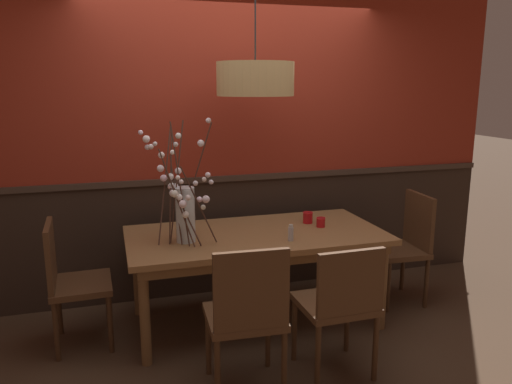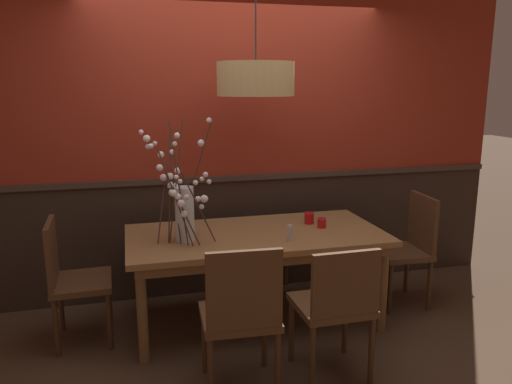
{
  "view_description": "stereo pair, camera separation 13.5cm",
  "coord_description": "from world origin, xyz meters",
  "px_view_note": "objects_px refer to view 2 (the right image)",
  "views": [
    {
      "loc": [
        -1.05,
        -3.52,
        1.85
      ],
      "look_at": [
        0.0,
        0.0,
        1.05
      ],
      "focal_mm": 35.0,
      "sensor_mm": 36.0,
      "label": 1
    },
    {
      "loc": [
        -0.92,
        -3.55,
        1.85
      ],
      "look_at": [
        0.0,
        0.0,
        1.05
      ],
      "focal_mm": 35.0,
      "sensor_mm": 36.0,
      "label": 2
    }
  ],
  "objects_px": {
    "chair_far_side_right": "(262,223)",
    "candle_holder_nearer_center": "(309,218)",
    "dining_table": "(256,242)",
    "vase_with_blossoms": "(183,207)",
    "candle_holder_nearer_edge": "(322,223)",
    "chair_far_side_left": "(202,228)",
    "condiment_bottle": "(290,233)",
    "chair_head_west_end": "(70,275)",
    "pendant_lamp": "(256,79)",
    "chair_near_side_right": "(336,303)",
    "chair_near_side_left": "(241,312)",
    "chair_head_east_end": "(409,243)"
  },
  "relations": [
    {
      "from": "dining_table",
      "to": "chair_far_side_left",
      "type": "relative_size",
      "value": 2.13
    },
    {
      "from": "dining_table",
      "to": "vase_with_blossoms",
      "type": "relative_size",
      "value": 2.24
    },
    {
      "from": "chair_far_side_right",
      "to": "candle_holder_nearer_center",
      "type": "height_order",
      "value": "chair_far_side_right"
    },
    {
      "from": "dining_table",
      "to": "chair_near_side_right",
      "type": "relative_size",
      "value": 2.19
    },
    {
      "from": "chair_head_east_end",
      "to": "candle_holder_nearer_edge",
      "type": "height_order",
      "value": "chair_head_east_end"
    },
    {
      "from": "chair_near_side_right",
      "to": "vase_with_blossoms",
      "type": "height_order",
      "value": "vase_with_blossoms"
    },
    {
      "from": "candle_holder_nearer_edge",
      "to": "chair_far_side_left",
      "type": "bearing_deg",
      "value": 131.78
    },
    {
      "from": "condiment_bottle",
      "to": "vase_with_blossoms",
      "type": "bearing_deg",
      "value": 165.13
    },
    {
      "from": "chair_near_side_left",
      "to": "pendant_lamp",
      "type": "distance_m",
      "value": 1.69
    },
    {
      "from": "chair_head_west_end",
      "to": "vase_with_blossoms",
      "type": "xyz_separation_m",
      "value": [
        0.81,
        -0.09,
        0.47
      ]
    },
    {
      "from": "chair_near_side_right",
      "to": "dining_table",
      "type": "bearing_deg",
      "value": 107.93
    },
    {
      "from": "vase_with_blossoms",
      "to": "pendant_lamp",
      "type": "xyz_separation_m",
      "value": [
        0.57,
        0.13,
        0.89
      ]
    },
    {
      "from": "chair_near_side_right",
      "to": "vase_with_blossoms",
      "type": "relative_size",
      "value": 1.02
    },
    {
      "from": "chair_head_west_end",
      "to": "chair_far_side_left",
      "type": "bearing_deg",
      "value": 39.88
    },
    {
      "from": "dining_table",
      "to": "chair_head_west_end",
      "type": "height_order",
      "value": "chair_head_west_end"
    },
    {
      "from": "candle_holder_nearer_edge",
      "to": "chair_far_side_right",
      "type": "bearing_deg",
      "value": 105.63
    },
    {
      "from": "chair_head_west_end",
      "to": "chair_near_side_right",
      "type": "bearing_deg",
      "value": -28.82
    },
    {
      "from": "chair_far_side_right",
      "to": "pendant_lamp",
      "type": "height_order",
      "value": "pendant_lamp"
    },
    {
      "from": "chair_head_west_end",
      "to": "vase_with_blossoms",
      "type": "height_order",
      "value": "vase_with_blossoms"
    },
    {
      "from": "chair_head_east_end",
      "to": "chair_near_side_left",
      "type": "height_order",
      "value": "chair_near_side_left"
    },
    {
      "from": "candle_holder_nearer_center",
      "to": "candle_holder_nearer_edge",
      "type": "distance_m",
      "value": 0.14
    },
    {
      "from": "chair_far_side_left",
      "to": "chair_near_side_right",
      "type": "bearing_deg",
      "value": -72.47
    },
    {
      "from": "chair_near_side_left",
      "to": "chair_far_side_left",
      "type": "relative_size",
      "value": 1.04
    },
    {
      "from": "chair_head_west_end",
      "to": "pendant_lamp",
      "type": "height_order",
      "value": "pendant_lamp"
    },
    {
      "from": "candle_holder_nearer_center",
      "to": "condiment_bottle",
      "type": "relative_size",
      "value": 0.76
    },
    {
      "from": "chair_near_side_right",
      "to": "pendant_lamp",
      "type": "distance_m",
      "value": 1.69
    },
    {
      "from": "chair_far_side_right",
      "to": "candle_holder_nearer_center",
      "type": "bearing_deg",
      "value": -75.63
    },
    {
      "from": "dining_table",
      "to": "chair_head_east_end",
      "type": "height_order",
      "value": "chair_head_east_end"
    },
    {
      "from": "chair_near_side_left",
      "to": "chair_near_side_right",
      "type": "distance_m",
      "value": 0.61
    },
    {
      "from": "chair_far_side_left",
      "to": "candle_holder_nearer_edge",
      "type": "relative_size",
      "value": 11.88
    },
    {
      "from": "chair_near_side_left",
      "to": "chair_head_west_end",
      "type": "distance_m",
      "value": 1.39
    },
    {
      "from": "chair_far_side_left",
      "to": "candle_holder_nearer_center",
      "type": "bearing_deg",
      "value": -45.74
    },
    {
      "from": "candle_holder_nearer_center",
      "to": "candle_holder_nearer_edge",
      "type": "relative_size",
      "value": 1.2
    },
    {
      "from": "chair_far_side_left",
      "to": "condiment_bottle",
      "type": "distance_m",
      "value": 1.31
    },
    {
      "from": "chair_far_side_left",
      "to": "chair_far_side_right",
      "type": "bearing_deg",
      "value": -3.34
    },
    {
      "from": "chair_head_east_end",
      "to": "chair_head_west_end",
      "type": "distance_m",
      "value": 2.71
    },
    {
      "from": "dining_table",
      "to": "vase_with_blossoms",
      "type": "height_order",
      "value": "vase_with_blossoms"
    },
    {
      "from": "chair_head_east_end",
      "to": "candle_holder_nearer_center",
      "type": "xyz_separation_m",
      "value": [
        -0.86,
        0.12,
        0.25
      ]
    },
    {
      "from": "chair_near_side_left",
      "to": "candle_holder_nearer_edge",
      "type": "relative_size",
      "value": 12.39
    },
    {
      "from": "chair_far_side_left",
      "to": "candle_holder_nearer_center",
      "type": "distance_m",
      "value": 1.13
    },
    {
      "from": "dining_table",
      "to": "pendant_lamp",
      "type": "height_order",
      "value": "pendant_lamp"
    },
    {
      "from": "chair_far_side_right",
      "to": "chair_near_side_right",
      "type": "xyz_separation_m",
      "value": [
        -0.0,
        -1.78,
        -0.03
      ]
    },
    {
      "from": "condiment_bottle",
      "to": "chair_head_east_end",
      "type": "bearing_deg",
      "value": 13.74
    },
    {
      "from": "vase_with_blossoms",
      "to": "candle_holder_nearer_edge",
      "type": "relative_size",
      "value": 11.26
    },
    {
      "from": "chair_head_east_end",
      "to": "chair_far_side_right",
      "type": "relative_size",
      "value": 0.97
    },
    {
      "from": "chair_far_side_left",
      "to": "condiment_bottle",
      "type": "relative_size",
      "value": 7.57
    },
    {
      "from": "chair_near_side_right",
      "to": "candle_holder_nearer_edge",
      "type": "xyz_separation_m",
      "value": [
        0.25,
        0.89,
        0.26
      ]
    },
    {
      "from": "chair_far_side_left",
      "to": "candle_holder_nearer_edge",
      "type": "xyz_separation_m",
      "value": [
        0.82,
        -0.92,
        0.25
      ]
    },
    {
      "from": "chair_far_side_right",
      "to": "chair_head_west_end",
      "type": "distance_m",
      "value": 1.87
    },
    {
      "from": "chair_far_side_left",
      "to": "chair_head_west_end",
      "type": "height_order",
      "value": "chair_far_side_left"
    }
  ]
}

